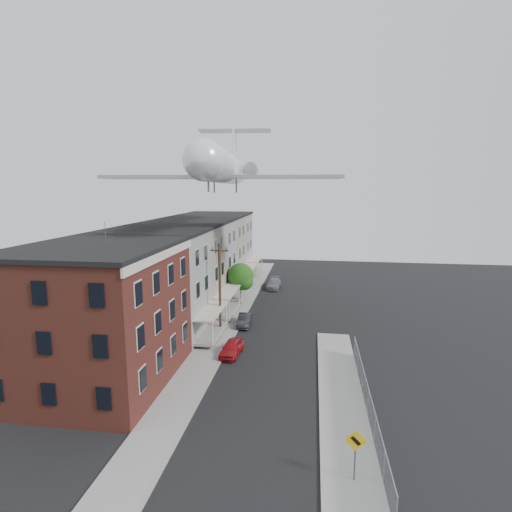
{
  "coord_description": "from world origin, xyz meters",
  "views": [
    {
      "loc": [
        3.33,
        -18.99,
        14.3
      ],
      "look_at": [
        -0.36,
        6.47,
        9.87
      ],
      "focal_mm": 28.0,
      "sensor_mm": 36.0,
      "label": 1
    }
  ],
  "objects": [
    {
      "name": "car_near",
      "position": [
        -3.41,
        12.97,
        0.64
      ],
      "size": [
        1.83,
        3.88,
        1.28
      ],
      "primitive_type": "imported",
      "rotation": [
        0.0,
        0.0,
        -0.08
      ],
      "color": "#AA151C",
      "rests_on": "ground"
    },
    {
      "name": "airplane",
      "position": [
        -6.02,
        22.61,
        16.35
      ],
      "size": [
        23.8,
        27.17,
        7.84
      ],
      "color": "white",
      "rests_on": "ground"
    },
    {
      "name": "row_house_a",
      "position": [
        -11.96,
        16.5,
        5.13
      ],
      "size": [
        11.98,
        7.0,
        10.3
      ],
      "color": "slate",
      "rests_on": "ground"
    },
    {
      "name": "curb_left",
      "position": [
        -4.05,
        24.0,
        0.07
      ],
      "size": [
        0.15,
        62.0,
        0.14
      ],
      "primitive_type": "cube",
      "color": "gray",
      "rests_on": "ground"
    },
    {
      "name": "corner_building",
      "position": [
        -12.0,
        7.0,
        5.16
      ],
      "size": [
        10.31,
        12.3,
        12.15
      ],
      "color": "#351911",
      "rests_on": "ground"
    },
    {
      "name": "row_house_d",
      "position": [
        -11.96,
        37.5,
        5.13
      ],
      "size": [
        11.98,
        7.0,
        10.3
      ],
      "color": "slate",
      "rests_on": "ground"
    },
    {
      "name": "warning_sign",
      "position": [
        5.6,
        -1.03,
        1.88
      ],
      "size": [
        1.1,
        0.11,
        2.8
      ],
      "color": "#515156",
      "rests_on": "ground"
    },
    {
      "name": "sidewalk_right",
      "position": [
        5.5,
        6.0,
        0.06
      ],
      "size": [
        3.0,
        26.0,
        0.12
      ],
      "primitive_type": "cube",
      "color": "gray",
      "rests_on": "ground"
    },
    {
      "name": "utility_pole",
      "position": [
        -5.6,
        18.0,
        4.67
      ],
      "size": [
        1.8,
        0.26,
        9.0
      ],
      "color": "black",
      "rests_on": "ground"
    },
    {
      "name": "curb_right",
      "position": [
        4.05,
        6.0,
        0.07
      ],
      "size": [
        0.15,
        26.0,
        0.14
      ],
      "primitive_type": "cube",
      "color": "gray",
      "rests_on": "ground"
    },
    {
      "name": "car_mid",
      "position": [
        -3.6,
        20.41,
        0.6
      ],
      "size": [
        1.48,
        3.73,
        1.21
      ],
      "primitive_type": "imported",
      "rotation": [
        0.0,
        0.0,
        0.05
      ],
      "color": "black",
      "rests_on": "ground"
    },
    {
      "name": "row_house_e",
      "position": [
        -11.96,
        44.5,
        5.13
      ],
      "size": [
        11.98,
        7.0,
        10.3
      ],
      "color": "slate",
      "rests_on": "ground"
    },
    {
      "name": "sidewalk_left",
      "position": [
        -5.5,
        24.0,
        0.06
      ],
      "size": [
        3.0,
        62.0,
        0.12
      ],
      "primitive_type": "cube",
      "color": "gray",
      "rests_on": "ground"
    },
    {
      "name": "ground",
      "position": [
        0.0,
        0.0,
        0.0
      ],
      "size": [
        120.0,
        120.0,
        0.0
      ],
      "primitive_type": "plane",
      "color": "black",
      "rests_on": "ground"
    },
    {
      "name": "street_tree",
      "position": [
        -5.27,
        27.92,
        3.45
      ],
      "size": [
        3.22,
        3.2,
        5.2
      ],
      "color": "black",
      "rests_on": "ground"
    },
    {
      "name": "row_house_b",
      "position": [
        -11.96,
        23.5,
        5.13
      ],
      "size": [
        11.98,
        7.0,
        10.3
      ],
      "color": "slate",
      "rests_on": "ground"
    },
    {
      "name": "chainlink_fence",
      "position": [
        7.0,
        5.0,
        1.0
      ],
      "size": [
        0.06,
        18.06,
        1.9
      ],
      "color": "gray",
      "rests_on": "ground"
    },
    {
      "name": "row_house_c",
      "position": [
        -11.96,
        30.5,
        5.13
      ],
      "size": [
        11.98,
        7.0,
        10.3
      ],
      "color": "slate",
      "rests_on": "ground"
    },
    {
      "name": "car_far",
      "position": [
        -2.15,
        36.6,
        0.67
      ],
      "size": [
        1.93,
        4.64,
        1.34
      ],
      "primitive_type": "imported",
      "rotation": [
        0.0,
        0.0,
        -0.01
      ],
      "color": "slate",
      "rests_on": "ground"
    }
  ]
}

